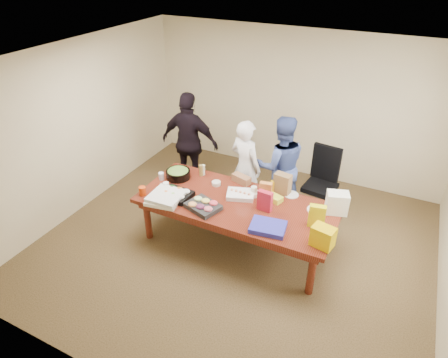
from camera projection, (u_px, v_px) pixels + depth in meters
The scene contains 36 objects.
floor at pixel (236, 244), 5.85m from camera, with size 5.50×5.00×0.02m, color #47301E.
ceiling at pixel (239, 62), 4.43m from camera, with size 5.50×5.00×0.02m, color white.
wall_back at pixel (294, 105), 7.05m from camera, with size 5.50×0.04×2.70m, color beige.
wall_front at pixel (112, 297), 3.23m from camera, with size 5.50×0.04×2.70m, color beige.
wall_left at pixel (81, 128), 6.18m from camera, with size 0.04×5.00×2.70m, color beige.
conference_table at pixel (236, 223), 5.65m from camera, with size 2.80×1.20×0.75m, color #4C1C0F.
office_chair at pixel (320, 185), 6.22m from camera, with size 0.56×0.56×1.10m, color black.
person_center at pixel (245, 167), 6.22m from camera, with size 0.58×0.38×1.59m, color white.
person_right at pixel (280, 166), 6.16m from camera, with size 0.82×0.64×1.68m, color #3E5192.
person_left at pixel (190, 142), 6.75m from camera, with size 1.05×0.44×1.79m, color black.
veggie_tray at pixel (176, 195), 5.56m from camera, with size 0.43×0.34×0.07m, color black.
fruit_tray at pixel (203, 206), 5.31m from camera, with size 0.44×0.34×0.07m, color black.
sheet_cake at pixel (240, 195), 5.56m from camera, with size 0.38×0.29×0.07m, color white.
salad_bowl at pixel (178, 174), 6.00m from camera, with size 0.38×0.38×0.12m, color black.
chip_bag_blue at pixel (268, 227), 4.92m from camera, with size 0.44×0.33×0.07m, color #28299F.
chip_bag_red at pixel (265, 201), 5.22m from camera, with size 0.20×0.08×0.29m, color #B41D30.
chip_bag_yellow at pixel (317, 216), 4.92m from camera, with size 0.21×0.08×0.31m, color #DAD20A.
chip_bag_orange at pixel (266, 191), 5.46m from camera, with size 0.17×0.08×0.27m, color #CB7331.
mayo_jar at pixel (254, 191), 5.58m from camera, with size 0.09×0.09×0.14m, color silver.
mustard_bottle at pixel (273, 186), 5.64m from camera, with size 0.07×0.07×0.18m, color gold.
dressing_bottle at pixel (201, 170), 6.03m from camera, with size 0.06×0.06×0.19m, color olive.
ranch_bottle at pixel (203, 170), 6.05m from camera, with size 0.06×0.06×0.17m, color beige.
banana_bunch at pixel (274, 198), 5.47m from camera, with size 0.24×0.14×0.08m, color yellow.
bread_loaf at pixel (241, 179), 5.88m from camera, with size 0.29×0.13×0.12m, color #8E5E3C.
kraft_bag at pixel (282, 184), 5.58m from camera, with size 0.24×0.14×0.31m, color brown.
red_cup at pixel (142, 191), 5.58m from camera, with size 0.10×0.10×0.13m, color #CB3B0C.
clear_cup_a at pixel (166, 186), 5.70m from camera, with size 0.09×0.09×0.12m, color white.
clear_cup_b at pixel (161, 176), 5.95m from camera, with size 0.08×0.08×0.11m, color silver.
pizza_box_lower at pixel (165, 199), 5.48m from camera, with size 0.45×0.45×0.05m, color white.
pizza_box_upper at pixel (166, 196), 5.45m from camera, with size 0.45×0.45×0.05m, color silver.
plate_a at pixel (317, 210), 5.28m from camera, with size 0.26×0.26×0.02m, color silver.
plate_b at pixel (291, 195), 5.60m from camera, with size 0.21×0.21×0.01m, color silver.
dip_bowl_a at pixel (254, 194), 5.58m from camera, with size 0.15×0.15×0.06m, color silver.
dip_bowl_b at pixel (216, 183), 5.83m from camera, with size 0.13×0.13×0.05m, color beige.
grocery_bag_white at pixel (337, 203), 5.18m from camera, with size 0.28×0.20×0.30m, color white.
grocery_bag_yellow at pixel (323, 237), 4.61m from camera, with size 0.27×0.18×0.27m, color #DFB500.
Camera 1 is at (1.83, -4.09, 3.87)m, focal length 31.07 mm.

